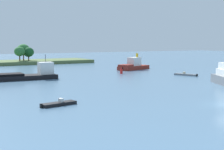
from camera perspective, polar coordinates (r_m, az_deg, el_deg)
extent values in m
cylinder|color=#513823|center=(129.68, -15.45, 2.75)|extent=(0.44, 0.44, 2.01)
ellipsoid|color=#2D6B33|center=(129.58, -15.48, 3.89)|extent=(3.94, 3.94, 3.55)
cylinder|color=#513823|center=(134.33, -14.84, 2.91)|extent=(0.44, 0.44, 2.22)
ellipsoid|color=#2D6B33|center=(134.22, -14.87, 4.20)|extent=(4.81, 4.81, 4.33)
cylinder|color=#513823|center=(132.36, -14.02, 2.75)|extent=(0.44, 0.44, 1.58)
ellipsoid|color=#194C23|center=(132.26, -14.04, 3.80)|extent=(4.10, 4.10, 3.69)
cube|color=black|center=(46.01, -9.08, -4.87)|extent=(5.16, 2.24, 0.43)
cube|color=white|center=(46.11, -8.69, -4.25)|extent=(0.61, 0.79, 0.50)
cube|color=black|center=(44.70, -11.98, -5.16)|extent=(0.33, 0.36, 0.56)
cube|color=slate|center=(86.93, 12.44, 0.07)|extent=(3.27, 6.06, 0.43)
cube|color=beige|center=(87.09, 12.18, 0.39)|extent=(0.80, 0.70, 0.50)
cube|color=black|center=(85.55, 14.30, -0.02)|extent=(0.40, 0.37, 0.56)
cube|color=maroon|center=(103.02, 3.72, 1.26)|extent=(12.47, 7.83, 1.13)
cube|color=maroon|center=(99.59, 2.35, 1.62)|extent=(4.34, 4.46, 0.60)
cube|color=white|center=(103.14, 3.82, 2.31)|extent=(4.78, 3.84, 2.60)
cylinder|color=gold|center=(104.26, 4.29, 3.39)|extent=(0.70, 0.70, 1.20)
cylinder|color=black|center=(98.15, 1.70, 1.12)|extent=(0.53, 0.76, 0.70)
cube|color=white|center=(79.48, -11.24, 1.16)|extent=(3.37, 3.01, 2.80)
cylinder|color=#333338|center=(79.33, -11.28, 2.82)|extent=(0.12, 0.12, 1.80)
cylinder|color=red|center=(89.25, 1.60, 0.60)|extent=(0.70, 0.70, 1.20)
cone|color=red|center=(89.17, 1.60, 1.21)|extent=(0.49, 0.49, 0.70)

